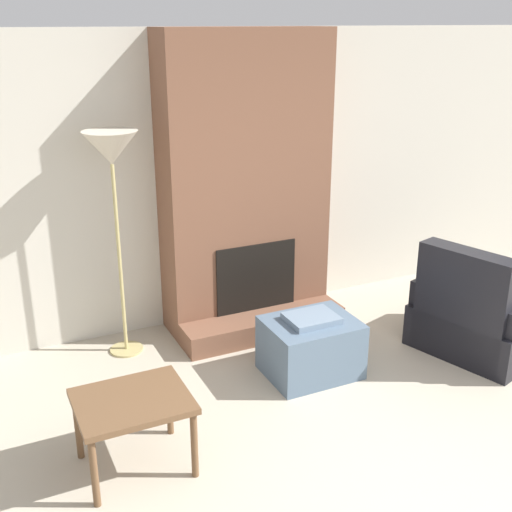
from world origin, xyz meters
name	(u,v)px	position (x,y,z in m)	size (l,w,h in m)	color
wall_back	(234,178)	(0.00, 3.27, 1.30)	(7.17, 0.06, 2.60)	beige
fireplace	(246,192)	(0.00, 2.99, 1.23)	(1.48, 0.78, 2.60)	brown
ottoman	(311,346)	(0.05, 1.90, 0.23)	(0.70, 0.56, 0.50)	slate
armchair	(478,319)	(1.52, 1.64, 0.28)	(1.16, 1.18, 0.96)	black
side_table	(133,408)	(-1.50, 1.37, 0.43)	(0.68, 0.57, 0.50)	brown
floor_lamp_left	(112,158)	(-1.18, 2.89, 1.66)	(0.43, 0.43, 1.86)	tan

